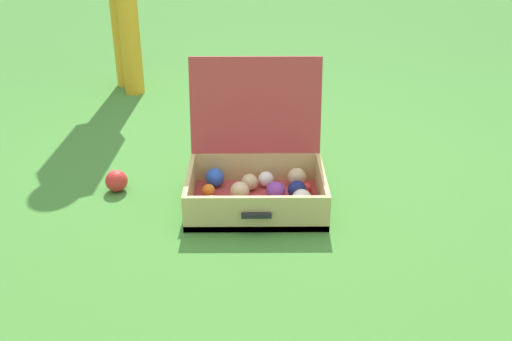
# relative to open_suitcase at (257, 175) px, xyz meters

# --- Properties ---
(ground_plane) EXTENTS (16.00, 16.00, 0.00)m
(ground_plane) POSITION_rel_open_suitcase_xyz_m (-0.03, 0.01, -0.11)
(ground_plane) COLOR #3D7A2D
(open_suitcase) EXTENTS (0.54, 0.50, 0.54)m
(open_suitcase) POSITION_rel_open_suitcase_xyz_m (0.00, 0.00, 0.00)
(open_suitcase) COLOR #B23838
(open_suitcase) RESTS_ON ground
(stray_ball_on_grass) EXTENTS (0.09, 0.09, 0.09)m
(stray_ball_on_grass) POSITION_rel_open_suitcase_xyz_m (-0.59, 0.08, -0.07)
(stray_ball_on_grass) COLOR red
(stray_ball_on_grass) RESTS_ON ground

